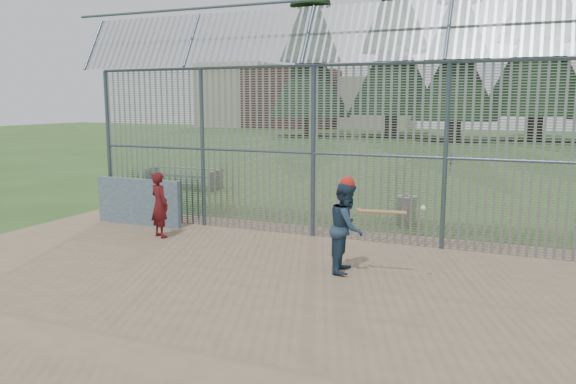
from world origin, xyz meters
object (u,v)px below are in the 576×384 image
at_px(onlooker, 160,205).
at_px(bleacher, 183,177).
at_px(batter, 347,227).
at_px(trash_can, 406,210).
at_px(dugout_wall, 138,202).

relative_size(onlooker, bleacher, 0.52).
bearing_deg(batter, trash_can, -10.18).
bearing_deg(bleacher, dugout_wall, -66.64).
xyz_separation_m(onlooker, bleacher, (-3.89, 6.85, -0.39)).
bearing_deg(trash_can, onlooker, -143.16).
bearing_deg(batter, onlooker, 71.92).
xyz_separation_m(batter, bleacher, (-8.74, 7.73, -0.46)).
bearing_deg(bleacher, onlooker, -60.39).
height_order(dugout_wall, trash_can, dugout_wall).
distance_m(onlooker, trash_can, 6.32).
distance_m(onlooker, bleacher, 7.89).
bearing_deg(batter, bleacher, 40.75).
relative_size(trash_can, bleacher, 0.27).
xyz_separation_m(dugout_wall, onlooker, (1.33, -0.93, 0.18)).
height_order(batter, bleacher, batter).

